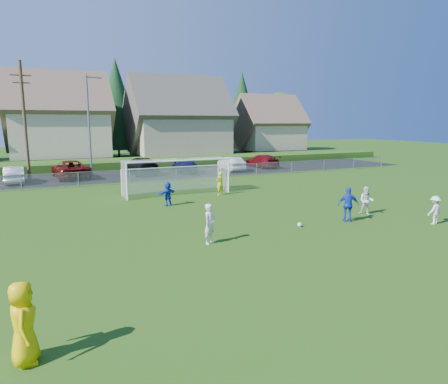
{
  "coord_description": "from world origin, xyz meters",
  "views": [
    {
      "loc": [
        -8.79,
        -10.72,
        5.06
      ],
      "look_at": [
        0.0,
        8.0,
        1.4
      ],
      "focal_mm": 32.0,
      "sensor_mm": 36.0,
      "label": 1
    }
  ],
  "objects": [
    {
      "name": "car_e",
      "position": [
        4.54,
        27.03,
        0.8
      ],
      "size": [
        2.43,
        4.87,
        1.6
      ],
      "primitive_type": "imported",
      "rotation": [
        0.0,
        0.0,
        3.02
      ],
      "color": "#16184D",
      "rests_on": "ground"
    },
    {
      "name": "streetlight",
      "position": [
        -4.45,
        26.0,
        4.84
      ],
      "size": [
        1.38,
        0.18,
        9.0
      ],
      "color": "slate",
      "rests_on": "ground"
    },
    {
      "name": "asphalt_lot",
      "position": [
        0.0,
        27.5,
        0.01
      ],
      "size": [
        60.0,
        60.0,
        0.0
      ],
      "primitive_type": "plane",
      "color": "black",
      "rests_on": "ground"
    },
    {
      "name": "car_c",
      "position": [
        -6.13,
        27.68,
        0.81
      ],
      "size": [
        3.2,
        6.04,
        1.62
      ],
      "primitive_type": "imported",
      "rotation": [
        0.0,
        0.0,
        3.23
      ],
      "color": "#5C0C0A",
      "rests_on": "ground"
    },
    {
      "name": "player_blue_a",
      "position": [
        5.39,
        4.58,
        0.89
      ],
      "size": [
        1.12,
        0.89,
        1.78
      ],
      "primitive_type": "imported",
      "rotation": [
        0.0,
        0.0,
        2.64
      ],
      "color": "#1436C0",
      "rests_on": "ground"
    },
    {
      "name": "car_b",
      "position": [
        -10.61,
        26.45,
        0.7
      ],
      "size": [
        1.61,
        4.31,
        1.4
      ],
      "primitive_type": "imported",
      "rotation": [
        0.0,
        0.0,
        3.17
      ],
      "color": "silver",
      "rests_on": "ground"
    },
    {
      "name": "houses_row",
      "position": [
        1.97,
        42.46,
        7.33
      ],
      "size": [
        53.9,
        11.45,
        13.27
      ],
      "color": "tan",
      "rests_on": "ground"
    },
    {
      "name": "grass_embankment",
      "position": [
        0.0,
        35.0,
        0.4
      ],
      "size": [
        70.0,
        6.0,
        0.8
      ],
      "primitive_type": "cube",
      "color": "#1E420F",
      "rests_on": "ground"
    },
    {
      "name": "chainlink_fence",
      "position": [
        0.0,
        22.0,
        0.63
      ],
      "size": [
        52.06,
        0.06,
        1.2
      ],
      "color": "gray",
      "rests_on": "ground"
    },
    {
      "name": "car_d",
      "position": [
        0.25,
        27.62,
        0.81
      ],
      "size": [
        2.78,
        5.77,
        1.62
      ],
      "primitive_type": "imported",
      "rotation": [
        0.0,
        0.0,
        3.24
      ],
      "color": "black",
      "rests_on": "ground"
    },
    {
      "name": "referee",
      "position": [
        -9.31,
        -1.94,
        0.91
      ],
      "size": [
        0.61,
        0.91,
        1.82
      ],
      "primitive_type": "imported",
      "rotation": [
        0.0,
        0.0,
        1.53
      ],
      "color": "#EBC304",
      "rests_on": "ground"
    },
    {
      "name": "soccer_ball",
      "position": [
        2.55,
        4.77,
        0.11
      ],
      "size": [
        0.22,
        0.22,
        0.22
      ],
      "primitive_type": "sphere",
      "color": "white",
      "rests_on": "ground"
    },
    {
      "name": "goalkeeper",
      "position": [
        2.63,
        14.26,
        0.81
      ],
      "size": [
        0.68,
        0.54,
        1.62
      ],
      "primitive_type": "imported",
      "rotation": [
        0.0,
        0.0,
        3.43
      ],
      "color": "yellow",
      "rests_on": "ground"
    },
    {
      "name": "player_white_a",
      "position": [
        -2.46,
        4.16,
        0.85
      ],
      "size": [
        0.74,
        0.68,
        1.7
      ],
      "primitive_type": "imported",
      "rotation": [
        0.0,
        0.0,
        0.59
      ],
      "color": "white",
      "rests_on": "ground"
    },
    {
      "name": "player_white_c",
      "position": [
        8.93,
        2.35,
        0.72
      ],
      "size": [
        0.97,
        0.6,
        1.44
      ],
      "primitive_type": "imported",
      "rotation": [
        0.0,
        0.0,
        3.22
      ],
      "color": "white",
      "rests_on": "ground"
    },
    {
      "name": "utility_pole",
      "position": [
        -9.5,
        27.0,
        5.15
      ],
      "size": [
        1.6,
        0.26,
        10.0
      ],
      "color": "#473321",
      "rests_on": "ground"
    },
    {
      "name": "car_g",
      "position": [
        13.92,
        27.65,
        0.72
      ],
      "size": [
        2.03,
        4.96,
        1.44
      ],
      "primitive_type": "imported",
      "rotation": [
        0.0,
        0.0,
        3.14
      ],
      "color": "maroon",
      "rests_on": "ground"
    },
    {
      "name": "car_f",
      "position": [
        9.49,
        26.47,
        0.72
      ],
      "size": [
        1.79,
        4.44,
        1.44
      ],
      "primitive_type": "imported",
      "rotation": [
        0.0,
        0.0,
        3.08
      ],
      "color": "silver",
      "rests_on": "ground"
    },
    {
      "name": "player_blue_b",
      "position": [
        -1.76,
        12.3,
        0.73
      ],
      "size": [
        1.41,
        0.99,
        1.46
      ],
      "primitive_type": "imported",
      "rotation": [
        0.0,
        0.0,
        3.6
      ],
      "color": "#1436C0",
      "rests_on": "ground"
    },
    {
      "name": "ground",
      "position": [
        0.0,
        0.0,
        0.0
      ],
      "size": [
        160.0,
        160.0,
        0.0
      ],
      "primitive_type": "plane",
      "color": "#193D0C",
      "rests_on": "ground"
    },
    {
      "name": "tree_row",
      "position": [
        1.04,
        48.74,
        6.91
      ],
      "size": [
        65.98,
        12.36,
        13.8
      ],
      "color": "#382616",
      "rests_on": "ground"
    },
    {
      "name": "player_white_b",
      "position": [
        7.41,
        5.38,
        0.78
      ],
      "size": [
        0.93,
        0.96,
        1.55
      ],
      "primitive_type": "imported",
      "rotation": [
        0.0,
        0.0,
        -0.91
      ],
      "color": "white",
      "rests_on": "ground"
    },
    {
      "name": "soccer_goal",
      "position": [
        0.0,
        16.05,
        1.63
      ],
      "size": [
        7.42,
        1.9,
        2.5
      ],
      "color": "white",
      "rests_on": "ground"
    }
  ]
}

